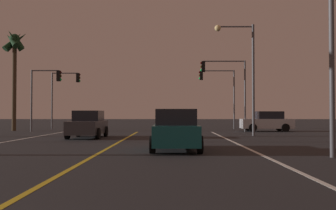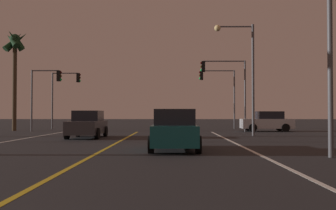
{
  "view_description": "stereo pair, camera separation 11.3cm",
  "coord_description": "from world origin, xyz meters",
  "px_view_note": "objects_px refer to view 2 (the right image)",
  "views": [
    {
      "loc": [
        2.76,
        -1.88,
        1.53
      ],
      "look_at": [
        2.51,
        29.73,
        2.22
      ],
      "focal_mm": 40.78,
      "sensor_mm": 36.0,
      "label": 1
    },
    {
      "loc": [
        2.88,
        -1.88,
        1.53
      ],
      "look_at": [
        2.51,
        29.73,
        2.22
      ],
      "focal_mm": 40.78,
      "sensor_mm": 36.0,
      "label": 2
    }
  ],
  "objects_px": {
    "car_lead_same_lane": "(174,130)",
    "palm_tree_left_far": "(15,50)",
    "traffic_light_near_right": "(224,79)",
    "street_lamp_right_far": "(243,64)",
    "car_crossing_side": "(267,122)",
    "traffic_light_far_left": "(66,87)",
    "car_oncoming": "(88,125)",
    "traffic_light_far_right": "(218,85)",
    "traffic_light_near_left": "(46,86)",
    "street_lamp_right_near": "(318,16)"
  },
  "relations": [
    {
      "from": "car_lead_same_lane",
      "to": "car_crossing_side",
      "type": "xyz_separation_m",
      "value": [
        7.97,
        16.65,
        0.0
      ]
    },
    {
      "from": "traffic_light_far_right",
      "to": "street_lamp_right_far",
      "type": "height_order",
      "value": "street_lamp_right_far"
    },
    {
      "from": "car_oncoming",
      "to": "car_crossing_side",
      "type": "distance_m",
      "value": 15.92
    },
    {
      "from": "traffic_light_far_right",
      "to": "palm_tree_left_far",
      "type": "bearing_deg",
      "value": 12.66
    },
    {
      "from": "car_crossing_side",
      "to": "street_lamp_right_far",
      "type": "relative_size",
      "value": 0.57
    },
    {
      "from": "car_lead_same_lane",
      "to": "car_crossing_side",
      "type": "distance_m",
      "value": 18.46
    },
    {
      "from": "car_crossing_side",
      "to": "traffic_light_near_right",
      "type": "distance_m",
      "value": 5.21
    },
    {
      "from": "traffic_light_near_left",
      "to": "traffic_light_far_left",
      "type": "height_order",
      "value": "traffic_light_far_left"
    },
    {
      "from": "traffic_light_far_left",
      "to": "car_crossing_side",
      "type": "bearing_deg",
      "value": -14.85
    },
    {
      "from": "car_lead_same_lane",
      "to": "street_lamp_right_far",
      "type": "relative_size",
      "value": 0.57
    },
    {
      "from": "traffic_light_far_right",
      "to": "street_lamp_right_far",
      "type": "relative_size",
      "value": 0.76
    },
    {
      "from": "car_oncoming",
      "to": "traffic_light_near_right",
      "type": "xyz_separation_m",
      "value": [
        9.64,
        8.08,
        3.6
      ]
    },
    {
      "from": "traffic_light_near_right",
      "to": "street_lamp_right_far",
      "type": "bearing_deg",
      "value": 94.83
    },
    {
      "from": "car_oncoming",
      "to": "car_crossing_side",
      "type": "relative_size",
      "value": 1.0
    },
    {
      "from": "car_crossing_side",
      "to": "traffic_light_far_left",
      "type": "height_order",
      "value": "traffic_light_far_left"
    },
    {
      "from": "car_crossing_side",
      "to": "traffic_light_near_right",
      "type": "relative_size",
      "value": 0.72
    },
    {
      "from": "traffic_light_near_right",
      "to": "traffic_light_far_right",
      "type": "xyz_separation_m",
      "value": [
        0.11,
        5.5,
        -0.14
      ]
    },
    {
      "from": "traffic_light_near_right",
      "to": "traffic_light_near_left",
      "type": "xyz_separation_m",
      "value": [
        -14.95,
        0.0,
        -0.59
      ]
    },
    {
      "from": "car_lead_same_lane",
      "to": "street_lamp_right_near",
      "type": "bearing_deg",
      "value": -116.56
    },
    {
      "from": "car_crossing_side",
      "to": "street_lamp_right_far",
      "type": "xyz_separation_m",
      "value": [
        -3.22,
        -6.5,
        4.08
      ]
    },
    {
      "from": "car_crossing_side",
      "to": "traffic_light_far_right",
      "type": "relative_size",
      "value": 0.75
    },
    {
      "from": "street_lamp_right_far",
      "to": "car_crossing_side",
      "type": "bearing_deg",
      "value": -116.33
    },
    {
      "from": "car_lead_same_lane",
      "to": "traffic_light_far_left",
      "type": "xyz_separation_m",
      "value": [
        -10.6,
        21.57,
        3.27
      ]
    },
    {
      "from": "car_lead_same_lane",
      "to": "traffic_light_near_left",
      "type": "distance_m",
      "value": 19.54
    },
    {
      "from": "car_lead_same_lane",
      "to": "car_crossing_side",
      "type": "height_order",
      "value": "same"
    },
    {
      "from": "car_crossing_side",
      "to": "traffic_light_near_right",
      "type": "bearing_deg",
      "value": 8.83
    },
    {
      "from": "traffic_light_near_right",
      "to": "palm_tree_left_far",
      "type": "relative_size",
      "value": 0.67
    },
    {
      "from": "traffic_light_near_right",
      "to": "street_lamp_right_far",
      "type": "relative_size",
      "value": 0.78
    },
    {
      "from": "car_lead_same_lane",
      "to": "palm_tree_left_far",
      "type": "height_order",
      "value": "palm_tree_left_far"
    },
    {
      "from": "traffic_light_near_right",
      "to": "traffic_light_near_left",
      "type": "distance_m",
      "value": 14.96
    },
    {
      "from": "car_lead_same_lane",
      "to": "traffic_light_near_right",
      "type": "xyz_separation_m",
      "value": [
        4.25,
        16.07,
        3.6
      ]
    },
    {
      "from": "car_lead_same_lane",
      "to": "traffic_light_near_right",
      "type": "height_order",
      "value": "traffic_light_near_right"
    },
    {
      "from": "street_lamp_right_near",
      "to": "palm_tree_left_far",
      "type": "distance_m",
      "value": 27.62
    },
    {
      "from": "car_oncoming",
      "to": "traffic_light_far_left",
      "type": "bearing_deg",
      "value": -159.03
    },
    {
      "from": "street_lamp_right_near",
      "to": "traffic_light_far_right",
      "type": "bearing_deg",
      "value": -88.46
    },
    {
      "from": "car_oncoming",
      "to": "street_lamp_right_near",
      "type": "distance_m",
      "value": 15.34
    },
    {
      "from": "car_crossing_side",
      "to": "car_lead_same_lane",
      "type": "bearing_deg",
      "value": 64.44
    },
    {
      "from": "traffic_light_near_right",
      "to": "car_oncoming",
      "type": "bearing_deg",
      "value": 39.95
    },
    {
      "from": "traffic_light_far_right",
      "to": "street_lamp_right_far",
      "type": "xyz_separation_m",
      "value": [
        0.39,
        -11.42,
        0.62
      ]
    },
    {
      "from": "traffic_light_near_right",
      "to": "traffic_light_far_right",
      "type": "distance_m",
      "value": 5.5
    },
    {
      "from": "street_lamp_right_far",
      "to": "traffic_light_far_right",
      "type": "bearing_deg",
      "value": -88.06
    },
    {
      "from": "traffic_light_far_left",
      "to": "car_oncoming",
      "type": "bearing_deg",
      "value": -69.03
    },
    {
      "from": "traffic_light_near_right",
      "to": "street_lamp_right_near",
      "type": "height_order",
      "value": "street_lamp_right_near"
    },
    {
      "from": "traffic_light_near_left",
      "to": "traffic_light_far_right",
      "type": "bearing_deg",
      "value": 20.06
    },
    {
      "from": "traffic_light_near_right",
      "to": "traffic_light_near_left",
      "type": "height_order",
      "value": "traffic_light_near_right"
    },
    {
      "from": "street_lamp_right_near",
      "to": "street_lamp_right_far",
      "type": "distance_m",
      "value": 12.66
    },
    {
      "from": "traffic_light_far_right",
      "to": "traffic_light_far_left",
      "type": "height_order",
      "value": "traffic_light_far_right"
    },
    {
      "from": "traffic_light_near_left",
      "to": "street_lamp_right_far",
      "type": "relative_size",
      "value": 0.68
    },
    {
      "from": "car_oncoming",
      "to": "car_lead_same_lane",
      "type": "bearing_deg",
      "value": 34.01
    },
    {
      "from": "car_lead_same_lane",
      "to": "palm_tree_left_far",
      "type": "distance_m",
      "value": 23.22
    }
  ]
}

